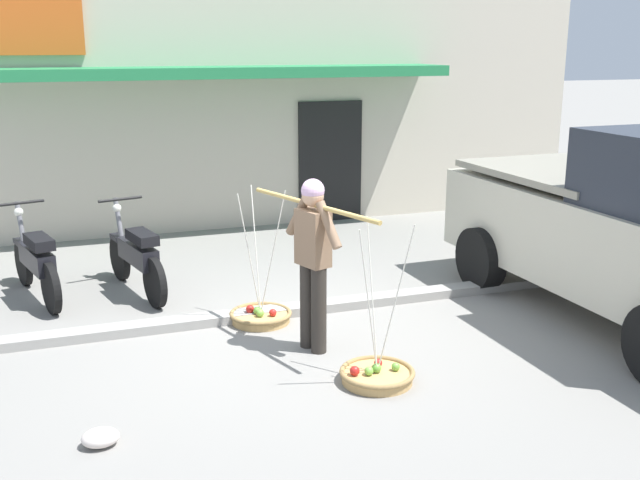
{
  "coord_description": "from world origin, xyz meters",
  "views": [
    {
      "loc": [
        -2.2,
        -6.79,
        2.91
      ],
      "look_at": [
        0.41,
        0.6,
        0.85
      ],
      "focal_mm": 42.05,
      "sensor_mm": 36.0,
      "label": 1
    }
  ],
  "objects": [
    {
      "name": "motorcycle_second_in_row",
      "position": [
        -1.41,
        2.01,
        0.45
      ],
      "size": [
        0.61,
        1.79,
        1.09
      ],
      "color": "black",
      "rests_on": "ground"
    },
    {
      "name": "sidewalk_curb",
      "position": [
        0.0,
        0.7,
        0.05
      ],
      "size": [
        20.0,
        0.24,
        0.1
      ],
      "primitive_type": "cube",
      "color": "gray",
      "rests_on": "ground"
    },
    {
      "name": "plastic_litter_bag",
      "position": [
        -2.07,
        -1.52,
        0.07
      ],
      "size": [
        0.28,
        0.22,
        0.14
      ],
      "primitive_type": "ellipsoid",
      "color": "silver",
      "rests_on": "ground"
    },
    {
      "name": "motorcycle_nearest_shop",
      "position": [
        -2.54,
        2.18,
        0.45
      ],
      "size": [
        0.65,
        1.78,
        1.09
      ],
      "color": "black",
      "rests_on": "ground"
    },
    {
      "name": "storefront_building",
      "position": [
        0.14,
        7.35,
        2.1
      ],
      "size": [
        13.0,
        6.0,
        4.2
      ],
      "color": "beige",
      "rests_on": "ground"
    },
    {
      "name": "fruit_basket_left_side",
      "position": [
        -0.28,
        0.58,
        0.07
      ],
      "size": [
        0.67,
        0.67,
        1.45
      ],
      "color": "tan",
      "rests_on": "ground"
    },
    {
      "name": "fruit_vendor",
      "position": [
        0.02,
        -0.31,
        0.98
      ],
      "size": [
        0.63,
        1.8,
        1.7
      ],
      "color": "#2D2823",
      "rests_on": "ground"
    },
    {
      "name": "fruit_basket_right_side",
      "position": [
        0.31,
        -1.2,
        0.07
      ],
      "size": [
        0.67,
        0.67,
        1.45
      ],
      "color": "tan",
      "rests_on": "ground"
    },
    {
      "name": "ground_plane",
      "position": [
        0.0,
        0.0,
        0.0
      ],
      "size": [
        90.0,
        90.0,
        0.0
      ],
      "primitive_type": "plane",
      "color": "gray"
    }
  ]
}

